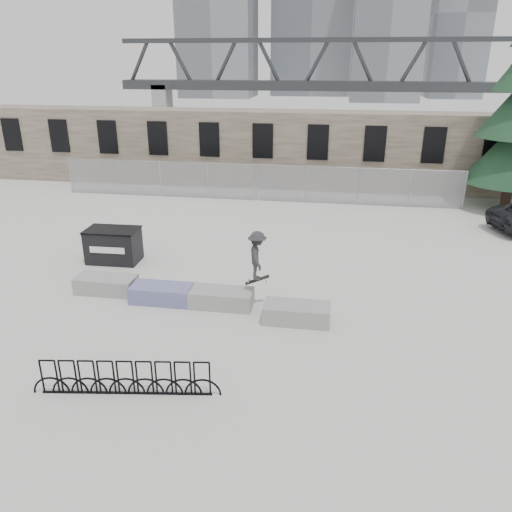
{
  "coord_description": "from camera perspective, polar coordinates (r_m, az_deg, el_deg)",
  "views": [
    {
      "loc": [
        4.29,
        -14.2,
        7.43
      ],
      "look_at": [
        1.85,
        0.97,
        1.3
      ],
      "focal_mm": 35.0,
      "sensor_mm": 36.0,
      "label": 1
    }
  ],
  "objects": [
    {
      "name": "planter_center_left",
      "position": [
        16.55,
        -10.69,
        -4.17
      ],
      "size": [
        2.0,
        0.9,
        0.56
      ],
      "color": "#303292",
      "rests_on": "ground"
    },
    {
      "name": "truss_bridge",
      "position": [
        69.52,
        14.6,
        18.37
      ],
      "size": [
        70.0,
        3.0,
        9.8
      ],
      "color": "#2D3033",
      "rests_on": "ground"
    },
    {
      "name": "skateboarder",
      "position": [
        15.44,
        0.14,
        0.01
      ],
      "size": [
        0.82,
        1.13,
        1.76
      ],
      "rotation": [
        0.0,
        0.0,
        1.82
      ],
      "color": "#2B2C2E",
      "rests_on": "ground"
    },
    {
      "name": "dumpster",
      "position": [
        20.09,
        -15.98,
        1.2
      ],
      "size": [
        2.03,
        1.27,
        1.32
      ],
      "rotation": [
        0.0,
        0.0,
        0.03
      ],
      "color": "black",
      "rests_on": "ground"
    },
    {
      "name": "bike_rack",
      "position": [
        12.41,
        -14.68,
        -13.36
      ],
      "size": [
        4.45,
        0.67,
        0.9
      ],
      "rotation": [
        0.0,
        0.0,
        0.14
      ],
      "color": "black",
      "rests_on": "ground"
    },
    {
      "name": "ground",
      "position": [
        16.59,
        -6.89,
        -5.02
      ],
      "size": [
        120.0,
        120.0,
        0.0
      ],
      "primitive_type": "plane",
      "color": "beige",
      "rests_on": "ground"
    },
    {
      "name": "stone_wall",
      "position": [
        31.18,
        1.13,
        12.19
      ],
      "size": [
        36.0,
        2.58,
        4.5
      ],
      "color": "brown",
      "rests_on": "ground"
    },
    {
      "name": "planter_center_right",
      "position": [
        16.01,
        -3.97,
        -4.75
      ],
      "size": [
        2.0,
        0.9,
        0.56
      ],
      "color": "#979794",
      "rests_on": "ground"
    },
    {
      "name": "planter_far_left",
      "position": [
        17.64,
        -16.75,
        -3.06
      ],
      "size": [
        2.0,
        0.9,
        0.56
      ],
      "color": "#979794",
      "rests_on": "ground"
    },
    {
      "name": "planter_offset",
      "position": [
        15.12,
        4.68,
        -6.45
      ],
      "size": [
        2.0,
        0.9,
        0.56
      ],
      "color": "#979794",
      "rests_on": "ground"
    },
    {
      "name": "chainlink_fence",
      "position": [
        27.79,
        0.01,
        8.44
      ],
      "size": [
        22.06,
        0.06,
        2.02
      ],
      "color": "gray",
      "rests_on": "ground"
    }
  ]
}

